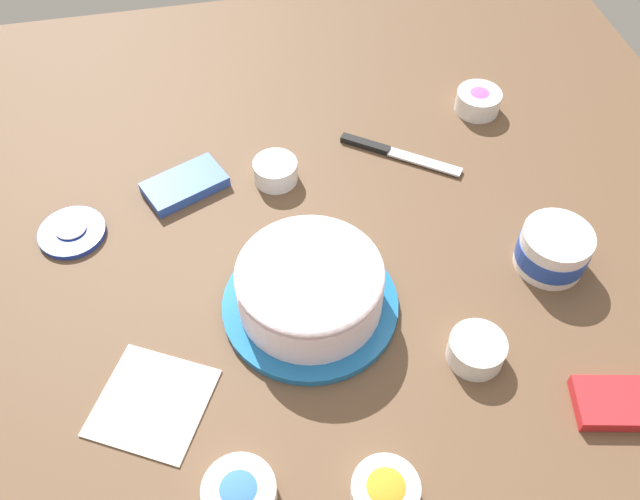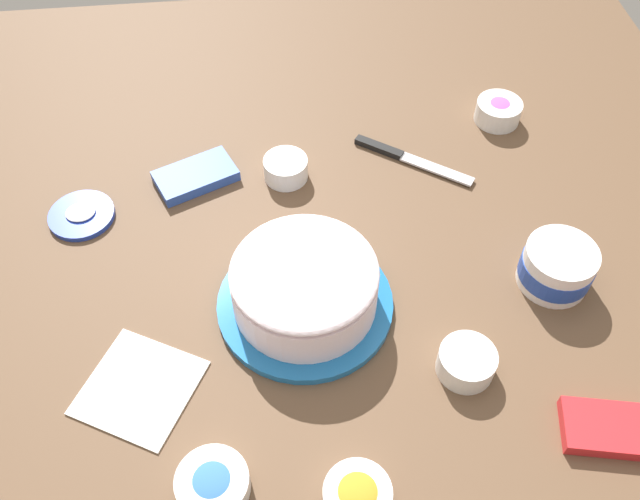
{
  "view_description": "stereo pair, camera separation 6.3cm",
  "coord_description": "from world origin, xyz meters",
  "px_view_note": "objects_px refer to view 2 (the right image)",
  "views": [
    {
      "loc": [
        0.15,
        0.7,
        0.88
      ],
      "look_at": [
        0.02,
        0.04,
        0.04
      ],
      "focal_mm": 37.97,
      "sensor_mm": 36.0,
      "label": 1
    },
    {
      "loc": [
        0.09,
        0.71,
        0.88
      ],
      "look_at": [
        0.02,
        0.04,
        0.04
      ],
      "focal_mm": 37.97,
      "sensor_mm": 36.0,
      "label": 2
    }
  ],
  "objects_px": {
    "sprinkle_bowl_rainbow": "(498,110)",
    "candy_box_lower": "(196,176)",
    "spreading_knife": "(402,156)",
    "sprinkle_bowl_pink": "(286,168)",
    "frosting_tub_lid": "(81,215)",
    "frosting_tub": "(557,266)",
    "sprinkle_bowl_orange": "(357,495)",
    "candy_box_upper": "(615,429)",
    "sprinkle_bowl_blue": "(213,484)",
    "frosted_cake": "(305,287)",
    "sprinkle_bowl_yellow": "(466,362)",
    "paper_napkin": "(139,387)"
  },
  "relations": [
    {
      "from": "sprinkle_bowl_blue",
      "to": "candy_box_lower",
      "type": "relative_size",
      "value": 0.68
    },
    {
      "from": "frosting_tub",
      "to": "spreading_knife",
      "type": "height_order",
      "value": "frosting_tub"
    },
    {
      "from": "frosting_tub",
      "to": "frosting_tub_lid",
      "type": "height_order",
      "value": "frosting_tub"
    },
    {
      "from": "sprinkle_bowl_orange",
      "to": "sprinkle_bowl_yellow",
      "type": "bearing_deg",
      "value": -136.95
    },
    {
      "from": "sprinkle_bowl_rainbow",
      "to": "candy_box_upper",
      "type": "height_order",
      "value": "sprinkle_bowl_rainbow"
    },
    {
      "from": "frosted_cake",
      "to": "frosting_tub_lid",
      "type": "xyz_separation_m",
      "value": [
        0.37,
        -0.23,
        -0.04
      ]
    },
    {
      "from": "frosted_cake",
      "to": "frosting_tub",
      "type": "relative_size",
      "value": 2.39
    },
    {
      "from": "frosting_tub",
      "to": "sprinkle_bowl_orange",
      "type": "relative_size",
      "value": 1.3
    },
    {
      "from": "frosted_cake",
      "to": "candy_box_lower",
      "type": "xyz_separation_m",
      "value": [
        0.17,
        -0.3,
        -0.04
      ]
    },
    {
      "from": "frosting_tub_lid",
      "to": "spreading_knife",
      "type": "bearing_deg",
      "value": -171.78
    },
    {
      "from": "frosting_tub",
      "to": "sprinkle_bowl_blue",
      "type": "xyz_separation_m",
      "value": [
        0.54,
        0.28,
        -0.02
      ]
    },
    {
      "from": "sprinkle_bowl_pink",
      "to": "candy_box_upper",
      "type": "distance_m",
      "value": 0.68
    },
    {
      "from": "frosted_cake",
      "to": "sprinkle_bowl_pink",
      "type": "bearing_deg",
      "value": -88.51
    },
    {
      "from": "frosting_tub",
      "to": "sprinkle_bowl_blue",
      "type": "distance_m",
      "value": 0.61
    },
    {
      "from": "sprinkle_bowl_blue",
      "to": "sprinkle_bowl_orange",
      "type": "bearing_deg",
      "value": 168.84
    },
    {
      "from": "paper_napkin",
      "to": "frosted_cake",
      "type": "bearing_deg",
      "value": -155.34
    },
    {
      "from": "frosting_tub_lid",
      "to": "spreading_knife",
      "type": "xyz_separation_m",
      "value": [
        -0.58,
        -0.08,
        -0.0
      ]
    },
    {
      "from": "frosted_cake",
      "to": "sprinkle_bowl_orange",
      "type": "height_order",
      "value": "frosted_cake"
    },
    {
      "from": "frosting_tub",
      "to": "sprinkle_bowl_orange",
      "type": "bearing_deg",
      "value": 40.94
    },
    {
      "from": "frosting_tub",
      "to": "candy_box_upper",
      "type": "distance_m",
      "value": 0.26
    },
    {
      "from": "frosted_cake",
      "to": "sprinkle_bowl_blue",
      "type": "xyz_separation_m",
      "value": [
        0.14,
        0.27,
        -0.03
      ]
    },
    {
      "from": "sprinkle_bowl_yellow",
      "to": "sprinkle_bowl_rainbow",
      "type": "relative_size",
      "value": 0.96
    },
    {
      "from": "frosting_tub",
      "to": "candy_box_lower",
      "type": "height_order",
      "value": "frosting_tub"
    },
    {
      "from": "sprinkle_bowl_rainbow",
      "to": "candy_box_lower",
      "type": "relative_size",
      "value": 0.62
    },
    {
      "from": "sprinkle_bowl_yellow",
      "to": "paper_napkin",
      "type": "bearing_deg",
      "value": -2.53
    },
    {
      "from": "sprinkle_bowl_rainbow",
      "to": "candy_box_lower",
      "type": "xyz_separation_m",
      "value": [
        0.59,
        0.1,
        -0.01
      ]
    },
    {
      "from": "frosting_tub",
      "to": "frosting_tub_lid",
      "type": "distance_m",
      "value": 0.8
    },
    {
      "from": "sprinkle_bowl_orange",
      "to": "sprinkle_bowl_blue",
      "type": "relative_size",
      "value": 0.92
    },
    {
      "from": "sprinkle_bowl_blue",
      "to": "sprinkle_bowl_pink",
      "type": "distance_m",
      "value": 0.57
    },
    {
      "from": "frosting_tub_lid",
      "to": "candy_box_upper",
      "type": "bearing_deg",
      "value": 147.97
    },
    {
      "from": "sprinkle_bowl_blue",
      "to": "sprinkle_bowl_rainbow",
      "type": "height_order",
      "value": "sprinkle_bowl_rainbow"
    },
    {
      "from": "frosting_tub_lid",
      "to": "candy_box_lower",
      "type": "distance_m",
      "value": 0.21
    },
    {
      "from": "frosted_cake",
      "to": "sprinkle_bowl_blue",
      "type": "height_order",
      "value": "frosted_cake"
    },
    {
      "from": "frosting_tub_lid",
      "to": "sprinkle_bowl_orange",
      "type": "relative_size",
      "value": 1.28
    },
    {
      "from": "sprinkle_bowl_orange",
      "to": "sprinkle_bowl_blue",
      "type": "distance_m",
      "value": 0.19
    },
    {
      "from": "sprinkle_bowl_yellow",
      "to": "paper_napkin",
      "type": "xyz_separation_m",
      "value": [
        0.47,
        -0.02,
        -0.02
      ]
    },
    {
      "from": "frosted_cake",
      "to": "frosting_tub",
      "type": "bearing_deg",
      "value": -179.04
    },
    {
      "from": "spreading_knife",
      "to": "sprinkle_bowl_pink",
      "type": "bearing_deg",
      "value": 6.1
    },
    {
      "from": "paper_napkin",
      "to": "sprinkle_bowl_rainbow",
      "type": "bearing_deg",
      "value": -142.38
    },
    {
      "from": "sprinkle_bowl_rainbow",
      "to": "sprinkle_bowl_blue",
      "type": "bearing_deg",
      "value": 50.03
    },
    {
      "from": "frosting_tub",
      "to": "sprinkle_bowl_rainbow",
      "type": "bearing_deg",
      "value": -92.58
    },
    {
      "from": "candy_box_lower",
      "to": "sprinkle_bowl_yellow",
      "type": "bearing_deg",
      "value": 108.91
    },
    {
      "from": "frosting_tub_lid",
      "to": "sprinkle_bowl_pink",
      "type": "bearing_deg",
      "value": -170.5
    },
    {
      "from": "frosting_tub_lid",
      "to": "frosted_cake",
      "type": "bearing_deg",
      "value": 148.29
    },
    {
      "from": "sprinkle_bowl_yellow",
      "to": "candy_box_upper",
      "type": "bearing_deg",
      "value": 146.7
    },
    {
      "from": "spreading_knife",
      "to": "candy_box_lower",
      "type": "distance_m",
      "value": 0.38
    },
    {
      "from": "candy_box_lower",
      "to": "spreading_knife",
      "type": "bearing_deg",
      "value": 158.87
    },
    {
      "from": "frosting_tub_lid",
      "to": "sprinkle_bowl_blue",
      "type": "distance_m",
      "value": 0.54
    },
    {
      "from": "sprinkle_bowl_pink",
      "to": "candy_box_upper",
      "type": "height_order",
      "value": "sprinkle_bowl_pink"
    },
    {
      "from": "frosted_cake",
      "to": "sprinkle_bowl_yellow",
      "type": "bearing_deg",
      "value": 148.48
    }
  ]
}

